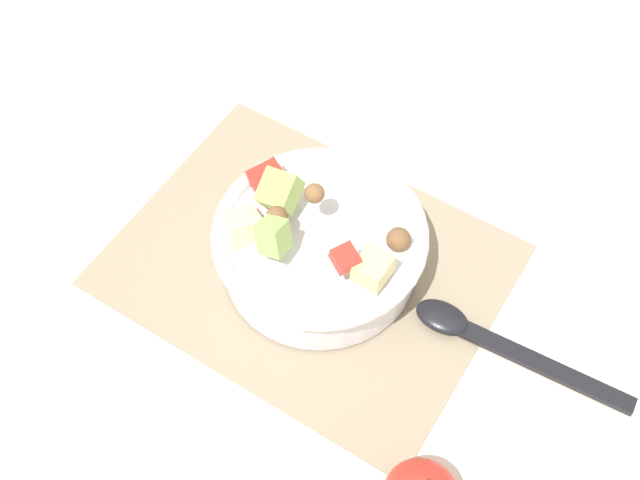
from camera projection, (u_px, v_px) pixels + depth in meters
ground_plane at (308, 266)px, 0.89m from camera, size 2.40×2.40×0.00m
placemat at (308, 264)px, 0.88m from camera, size 0.40×0.31×0.01m
salad_bowl at (319, 244)px, 0.85m from camera, size 0.22×0.22×0.12m
serving_spoon at (487, 338)px, 0.83m from camera, size 0.23×0.04×0.01m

